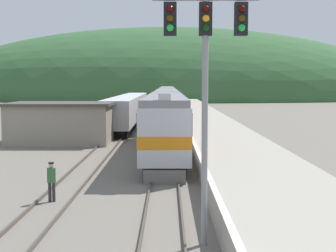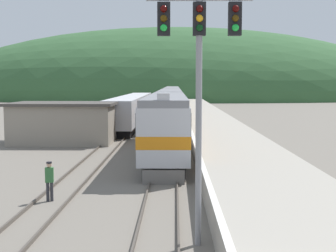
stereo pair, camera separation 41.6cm
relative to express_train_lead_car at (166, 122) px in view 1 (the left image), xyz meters
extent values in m
cube|color=#4C443D|center=(-0.72, 45.19, -2.29)|extent=(0.08, 180.00, 0.16)
cube|color=#4C443D|center=(0.72, 45.19, -2.29)|extent=(0.08, 180.00, 0.16)
cube|color=#4C443D|center=(-5.53, 45.19, -2.29)|extent=(0.08, 180.00, 0.16)
cube|color=#4C443D|center=(-4.09, 45.19, -2.29)|extent=(0.08, 180.00, 0.16)
cube|color=#9E9689|center=(4.64, 25.19, -1.80)|extent=(5.59, 140.00, 1.15)
cube|color=silver|center=(1.97, 25.19, -1.22)|extent=(0.24, 140.00, 0.01)
ellipsoid|color=#335B33|center=(0.00, 119.61, -2.37)|extent=(159.46, 71.76, 45.74)
cube|color=gray|center=(-9.09, 6.45, -0.73)|extent=(8.50, 5.60, 3.29)
cube|color=#47423D|center=(-9.09, 6.45, 1.04)|extent=(9.00, 6.10, 0.24)
cube|color=black|center=(0.00, 0.24, -1.95)|extent=(2.31, 19.96, 0.85)
cube|color=#BCBCC1|center=(0.00, 0.24, 0.02)|extent=(2.82, 21.23, 3.09)
cube|color=orange|center=(0.00, 0.24, -0.22)|extent=(2.85, 21.25, 0.68)
cube|color=black|center=(0.00, 0.24, 0.70)|extent=(2.84, 19.96, 0.93)
cube|color=slate|center=(0.00, 0.24, 1.77)|extent=(2.65, 21.23, 0.40)
cube|color=black|center=(0.00, -9.25, 0.70)|extent=(2.86, 2.20, 1.24)
cube|color=#BCBCC1|center=(0.00, -9.93, 2.15)|extent=(0.64, 0.80, 0.36)
cube|color=slate|center=(0.00, -10.18, -1.99)|extent=(2.20, 0.40, 0.77)
cube|color=black|center=(0.00, 22.65, -1.95)|extent=(2.31, 20.49, 0.85)
cube|color=#BCBCC1|center=(0.00, 22.65, 0.02)|extent=(2.82, 21.80, 3.09)
cube|color=orange|center=(0.00, 22.65, -0.22)|extent=(2.85, 21.82, 0.68)
cube|color=black|center=(0.00, 22.65, 0.70)|extent=(2.84, 20.49, 0.93)
cube|color=slate|center=(0.00, 22.65, 1.77)|extent=(2.65, 21.80, 0.40)
cube|color=black|center=(0.00, 45.35, -1.95)|extent=(2.31, 20.49, 0.85)
cube|color=#BCBCC1|center=(0.00, 45.35, 0.02)|extent=(2.82, 21.80, 3.09)
cube|color=orange|center=(0.00, 45.35, -0.22)|extent=(2.85, 21.82, 0.68)
cube|color=black|center=(0.00, 45.35, 0.70)|extent=(2.84, 20.49, 0.93)
cube|color=slate|center=(0.00, 45.35, 1.77)|extent=(2.65, 21.80, 0.40)
cube|color=black|center=(0.00, 68.05, -1.95)|extent=(2.31, 20.49, 0.85)
cube|color=#BCBCC1|center=(0.00, 68.05, 0.02)|extent=(2.82, 21.80, 3.09)
cube|color=orange|center=(0.00, 68.05, -0.22)|extent=(2.85, 21.82, 0.68)
cube|color=black|center=(0.00, 68.05, 0.70)|extent=(2.84, 20.49, 0.93)
cube|color=slate|center=(0.00, 68.05, 1.77)|extent=(2.65, 21.80, 0.40)
cube|color=black|center=(-4.81, 25.84, -1.97)|extent=(2.46, 33.68, 0.80)
cube|color=#BCBCC1|center=(-4.81, 25.84, -0.19)|extent=(2.90, 35.09, 2.76)
cylinder|color=gray|center=(1.34, -19.28, 1.99)|extent=(0.20, 0.20, 8.71)
cube|color=black|center=(0.24, -19.28, 4.83)|extent=(0.40, 0.28, 1.02)
sphere|color=#3C0504|center=(0.24, -19.45, 5.12)|extent=(0.22, 0.22, 0.22)
sphere|color=#412C05|center=(0.24, -19.45, 4.83)|extent=(0.22, 0.22, 0.22)
sphere|color=green|center=(0.24, -19.45, 4.55)|extent=(0.22, 0.22, 0.22)
cube|color=black|center=(1.34, -19.28, 4.83)|extent=(0.40, 0.28, 1.02)
sphere|color=#3C0504|center=(1.34, -19.45, 5.12)|extent=(0.22, 0.22, 0.22)
sphere|color=orange|center=(1.34, -19.45, 4.83)|extent=(0.22, 0.22, 0.22)
sphere|color=black|center=(1.34, -19.45, 4.55)|extent=(0.22, 0.22, 0.22)
cube|color=black|center=(2.44, -19.28, 4.83)|extent=(0.40, 0.28, 1.02)
sphere|color=#3C0504|center=(2.44, -19.45, 5.12)|extent=(0.22, 0.22, 0.22)
sphere|color=#412C05|center=(2.44, -19.45, 4.83)|extent=(0.22, 0.22, 0.22)
sphere|color=green|center=(2.44, -19.45, 4.55)|extent=(0.22, 0.22, 0.22)
cylinder|color=#2D2D33|center=(-5.03, -13.78, -1.94)|extent=(0.14, 0.14, 0.85)
cylinder|color=#2D2D33|center=(-4.87, -13.75, -1.94)|extent=(0.14, 0.14, 0.85)
cube|color=#336B38|center=(-4.95, -13.77, -1.19)|extent=(0.39, 0.28, 0.66)
sphere|color=tan|center=(-4.95, -13.77, -0.74)|extent=(0.23, 0.23, 0.23)
cylinder|color=black|center=(-4.95, -13.77, -0.64)|extent=(0.24, 0.24, 0.07)
camera|label=1|loc=(0.18, -34.01, 2.87)|focal=50.00mm
camera|label=2|loc=(0.59, -34.00, 2.87)|focal=50.00mm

